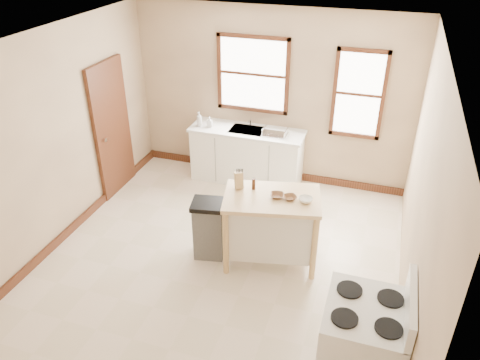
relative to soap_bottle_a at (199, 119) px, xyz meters
name	(u,v)px	position (x,y,z in m)	size (l,w,h in m)	color
floor	(218,263)	(1.09, -2.11, -1.04)	(5.00, 5.00, 0.00)	beige
ceiling	(212,46)	(1.09, -2.11, 1.76)	(5.00, 5.00, 0.00)	white
wall_back	(271,97)	(1.09, 0.39, 0.36)	(4.50, 0.04, 2.80)	#D1B289
wall_left	(51,142)	(-1.16, -2.11, 0.36)	(0.04, 5.00, 2.80)	#D1B289
wall_right	(421,201)	(3.34, -2.11, 0.36)	(0.04, 5.00, 2.80)	#D1B289
window_main	(253,74)	(0.79, 0.37, 0.71)	(1.17, 0.06, 1.22)	#3B1E10
window_side	(359,94)	(2.44, 0.37, 0.56)	(0.77, 0.06, 1.37)	#3B1E10
door_left	(112,129)	(-1.12, -0.81, 0.01)	(0.06, 0.90, 2.10)	#3B1E10
baseboard_back	(268,172)	(1.09, 0.36, -0.98)	(4.50, 0.04, 0.12)	#3B1E10
baseboard_left	(72,228)	(-1.13, -2.11, -0.98)	(0.04, 5.00, 0.12)	#3B1E10
sink_counter	(247,155)	(0.79, 0.09, -0.58)	(1.86, 0.62, 0.92)	white
faucet	(250,119)	(0.79, 0.27, -0.01)	(0.03, 0.03, 0.22)	silver
soap_bottle_a	(199,119)	(0.00, 0.00, 0.00)	(0.09, 0.09, 0.24)	#B2B2B2
soap_bottle_b	(210,122)	(0.18, 0.01, -0.03)	(0.08, 0.08, 0.18)	#B2B2B2
dish_rack	(275,132)	(1.26, 0.04, -0.07)	(0.37, 0.28, 0.09)	silver
kitchen_island	(271,229)	(1.70, -1.81, -0.56)	(1.17, 0.75, 0.96)	#E4CA86
knife_block	(239,181)	(1.25, -1.74, 0.02)	(0.10, 0.10, 0.20)	tan
pepper_grinder	(254,184)	(1.44, -1.72, -0.01)	(0.04, 0.04, 0.15)	#432312
bowl_a	(277,196)	(1.76, -1.80, -0.06)	(0.17, 0.17, 0.04)	brown
bowl_b	(290,197)	(1.92, -1.80, -0.06)	(0.16, 0.16, 0.04)	brown
bowl_c	(306,200)	(2.11, -1.80, -0.05)	(0.17, 0.17, 0.05)	white
trash_bin	(209,229)	(0.92, -1.97, -0.63)	(0.42, 0.35, 0.81)	#5D5E5B
gas_stove	(363,337)	(2.97, -3.36, -0.42)	(0.78, 0.80, 1.25)	white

